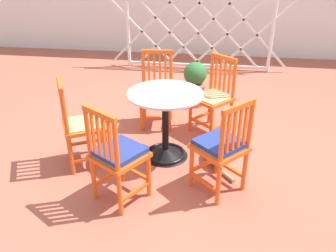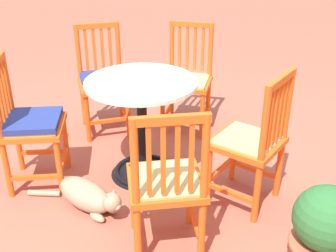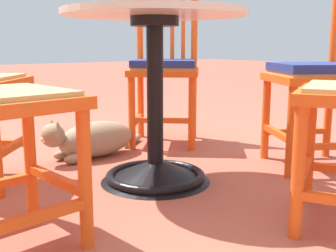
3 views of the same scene
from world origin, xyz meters
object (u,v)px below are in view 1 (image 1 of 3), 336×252
at_px(orange_chair_facing_out, 157,92).
at_px(orange_chair_at_corner, 81,125).
at_px(terracotta_planter, 195,83).
at_px(orange_chair_by_planter, 213,98).
at_px(orange_chair_tucked_in, 221,147).
at_px(cafe_table, 165,132).
at_px(tabby_cat, 216,150).
at_px(orange_chair_near_fence, 118,155).

distance_m(orange_chair_facing_out, orange_chair_at_corner, 1.15).
bearing_deg(terracotta_planter, orange_chair_by_planter, -70.73).
bearing_deg(orange_chair_tucked_in, orange_chair_by_planter, 95.01).
xyz_separation_m(cafe_table, orange_chair_at_corner, (-0.81, -0.25, 0.15)).
distance_m(orange_chair_facing_out, tabby_cat, 1.09).
bearing_deg(cafe_table, orange_chair_by_planter, 53.77).
bearing_deg(orange_chair_facing_out, orange_chair_near_fence, -92.83).
relative_size(cafe_table, orange_chair_facing_out, 0.83).
bearing_deg(orange_chair_tucked_in, orange_chair_near_fence, -163.59).
bearing_deg(orange_chair_facing_out, terracotta_planter, 57.32).
distance_m(orange_chair_by_planter, tabby_cat, 0.70).
distance_m(orange_chair_at_corner, orange_chair_tucked_in, 1.40).
distance_m(orange_chair_facing_out, orange_chair_near_fence, 1.50).
height_order(orange_chair_near_fence, orange_chair_by_planter, same).
relative_size(orange_chair_at_corner, orange_chair_near_fence, 1.00).
xyz_separation_m(cafe_table, tabby_cat, (0.53, 0.03, -0.19)).
distance_m(orange_chair_at_corner, tabby_cat, 1.41).
relative_size(orange_chair_facing_out, terracotta_planter, 1.47).
relative_size(orange_chair_at_corner, tabby_cat, 1.27).
bearing_deg(cafe_table, orange_chair_at_corner, -162.84).
bearing_deg(orange_chair_facing_out, cafe_table, -73.49).
bearing_deg(tabby_cat, orange_chair_tucked_in, -85.91).
bearing_deg(cafe_table, orange_chair_facing_out, 106.51).
distance_m(cafe_table, orange_chair_at_corner, 0.86).
xyz_separation_m(cafe_table, orange_chair_near_fence, (-0.29, -0.75, 0.16)).
relative_size(orange_chair_facing_out, orange_chair_by_planter, 1.00).
distance_m(orange_chair_tucked_in, orange_chair_by_planter, 1.15).
bearing_deg(orange_chair_by_planter, terracotta_planter, 109.27).
relative_size(cafe_table, orange_chair_at_corner, 0.83).
xyz_separation_m(orange_chair_at_corner, orange_chair_by_planter, (1.28, 0.89, 0.00)).
xyz_separation_m(orange_chair_near_fence, tabby_cat, (0.83, 0.78, -0.35)).
bearing_deg(orange_chair_by_planter, orange_chair_facing_out, 171.79).
bearing_deg(orange_chair_near_fence, cafe_table, 68.70).
bearing_deg(orange_chair_facing_out, orange_chair_by_planter, -8.21).
bearing_deg(orange_chair_near_fence, orange_chair_by_planter, 61.29).
bearing_deg(tabby_cat, orange_chair_at_corner, -168.23).
distance_m(orange_chair_tucked_in, terracotta_planter, 1.94).
bearing_deg(terracotta_planter, orange_chair_near_fence, -103.01).
xyz_separation_m(cafe_table, orange_chair_tucked_in, (0.57, -0.50, 0.16)).
relative_size(cafe_table, tabby_cat, 1.06).
xyz_separation_m(orange_chair_near_fence, orange_chair_tucked_in, (0.87, 0.25, 0.00)).
xyz_separation_m(orange_chair_facing_out, tabby_cat, (0.75, -0.71, -0.34)).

